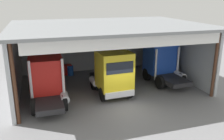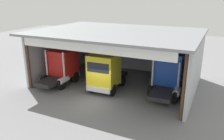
{
  "view_description": "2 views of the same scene",
  "coord_description": "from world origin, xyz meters",
  "px_view_note": "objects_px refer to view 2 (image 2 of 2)",
  "views": [
    {
      "loc": [
        -5.56,
        -14.16,
        7.4
      ],
      "look_at": [
        0.0,
        3.49,
        1.79
      ],
      "focal_mm": 39.06,
      "sensor_mm": 36.0,
      "label": 1
    },
    {
      "loc": [
        8.8,
        -14.78,
        8.32
      ],
      "look_at": [
        0.0,
        3.49,
        1.79
      ],
      "focal_mm": 36.62,
      "sensor_mm": 36.0,
      "label": 2
    }
  ],
  "objects_px": {
    "truck_red_left_bay": "(62,66)",
    "truck_blue_center_right_bay": "(167,73)",
    "oil_drum": "(111,66)",
    "tool_cart": "(110,64)",
    "truck_yellow_center_bay": "(105,72)"
  },
  "relations": [
    {
      "from": "truck_yellow_center_bay",
      "to": "oil_drum",
      "type": "distance_m",
      "value": 6.66
    },
    {
      "from": "truck_yellow_center_bay",
      "to": "truck_blue_center_right_bay",
      "type": "bearing_deg",
      "value": -163.35
    },
    {
      "from": "tool_cart",
      "to": "truck_yellow_center_bay",
      "type": "bearing_deg",
      "value": -67.56
    },
    {
      "from": "truck_blue_center_right_bay",
      "to": "tool_cart",
      "type": "height_order",
      "value": "truck_blue_center_right_bay"
    },
    {
      "from": "truck_red_left_bay",
      "to": "tool_cart",
      "type": "bearing_deg",
      "value": 72.06
    },
    {
      "from": "truck_blue_center_right_bay",
      "to": "tool_cart",
      "type": "xyz_separation_m",
      "value": [
        -7.85,
        4.56,
        -1.39
      ]
    },
    {
      "from": "truck_blue_center_right_bay",
      "to": "oil_drum",
      "type": "xyz_separation_m",
      "value": [
        -7.57,
        4.25,
        -1.42
      ]
    },
    {
      "from": "truck_blue_center_right_bay",
      "to": "oil_drum",
      "type": "distance_m",
      "value": 8.8
    },
    {
      "from": "oil_drum",
      "to": "tool_cart",
      "type": "distance_m",
      "value": 0.42
    },
    {
      "from": "truck_red_left_bay",
      "to": "truck_blue_center_right_bay",
      "type": "bearing_deg",
      "value": 11.3
    },
    {
      "from": "oil_drum",
      "to": "tool_cart",
      "type": "bearing_deg",
      "value": 131.62
    },
    {
      "from": "oil_drum",
      "to": "truck_blue_center_right_bay",
      "type": "bearing_deg",
      "value": -29.32
    },
    {
      "from": "tool_cart",
      "to": "oil_drum",
      "type": "bearing_deg",
      "value": -48.38
    },
    {
      "from": "truck_red_left_bay",
      "to": "oil_drum",
      "type": "bearing_deg",
      "value": 68.94
    },
    {
      "from": "truck_red_left_bay",
      "to": "truck_blue_center_right_bay",
      "type": "relative_size",
      "value": 0.93
    }
  ]
}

